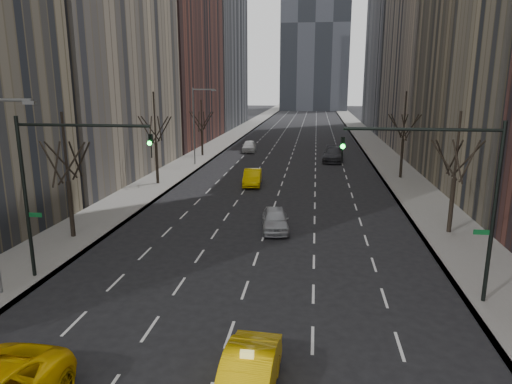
% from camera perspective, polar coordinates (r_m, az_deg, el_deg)
% --- Properties ---
extents(sidewalk_left, '(4.50, 320.00, 0.15)m').
position_cam_1_polar(sidewalk_left, '(79.96, -3.75, 6.52)').
color(sidewalk_left, slate).
rests_on(sidewalk_left, ground).
extents(sidewalk_right, '(4.50, 320.00, 0.15)m').
position_cam_1_polar(sidewalk_right, '(79.00, 14.07, 6.07)').
color(sidewalk_right, slate).
rests_on(sidewalk_right, ground).
extents(bld_left_far, '(14.00, 28.00, 44.00)m').
position_cam_1_polar(bld_left_far, '(78.86, -11.76, 22.18)').
color(bld_left_far, brown).
rests_on(bld_left_far, ground).
extents(tree_lw_b, '(3.36, 3.50, 7.82)m').
position_cam_1_polar(tree_lw_b, '(30.56, -22.42, 1.24)').
color(tree_lw_b, black).
rests_on(tree_lw_b, ground).
extents(tree_lw_c, '(3.36, 3.50, 8.74)m').
position_cam_1_polar(tree_lw_c, '(44.88, -12.40, 5.95)').
color(tree_lw_c, black).
rests_on(tree_lw_c, ground).
extents(tree_lw_d, '(3.36, 3.50, 7.36)m').
position_cam_1_polar(tree_lw_d, '(62.07, -6.79, 7.71)').
color(tree_lw_d, black).
rests_on(tree_lw_d, ground).
extents(tree_rw_b, '(3.36, 3.50, 7.82)m').
position_cam_1_polar(tree_rw_b, '(31.74, 23.52, 1.56)').
color(tree_rw_b, black).
rests_on(tree_rw_b, ground).
extents(tree_rw_c, '(3.36, 3.50, 8.74)m').
position_cam_1_polar(tree_rw_c, '(49.03, 17.90, 6.22)').
color(tree_rw_c, black).
rests_on(tree_rw_c, ground).
extents(traffic_mast_left, '(6.69, 0.39, 8.00)m').
position_cam_1_polar(traffic_mast_left, '(23.71, -23.80, 2.22)').
color(traffic_mast_left, black).
rests_on(traffic_mast_left, ground).
extents(traffic_mast_right, '(6.69, 0.39, 8.00)m').
position_cam_1_polar(traffic_mast_right, '(21.18, 23.68, 1.01)').
color(traffic_mast_right, black).
rests_on(traffic_mast_right, ground).
extents(streetlight_far, '(2.83, 0.22, 9.00)m').
position_cam_1_polar(streetlight_far, '(54.85, -7.45, 9.11)').
color(streetlight_far, slate).
rests_on(streetlight_far, ground).
extents(taxi_sedan, '(1.83, 4.71, 1.53)m').
position_cam_1_polar(taxi_sedan, '(15.14, -1.12, -22.39)').
color(taxi_sedan, '#EBB704').
rests_on(taxi_sedan, ground).
extents(silver_sedan_ahead, '(2.27, 4.52, 1.48)m').
position_cam_1_polar(silver_sedan_ahead, '(30.68, 2.40, -3.43)').
color(silver_sedan_ahead, '#A8AAB0').
rests_on(silver_sedan_ahead, ground).
extents(far_taxi, '(1.97, 4.80, 1.55)m').
position_cam_1_polar(far_taxi, '(44.13, -0.44, 1.84)').
color(far_taxi, '#DEB504').
rests_on(far_taxi, ground).
extents(far_suv_grey, '(2.91, 6.26, 1.77)m').
position_cam_1_polar(far_suv_grey, '(58.77, 9.64, 4.67)').
color(far_suv_grey, '#2E2E33').
rests_on(far_suv_grey, ground).
extents(far_car_white, '(2.25, 4.88, 1.62)m').
position_cam_1_polar(far_car_white, '(66.29, -0.86, 5.77)').
color(far_car_white, silver).
rests_on(far_car_white, ground).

